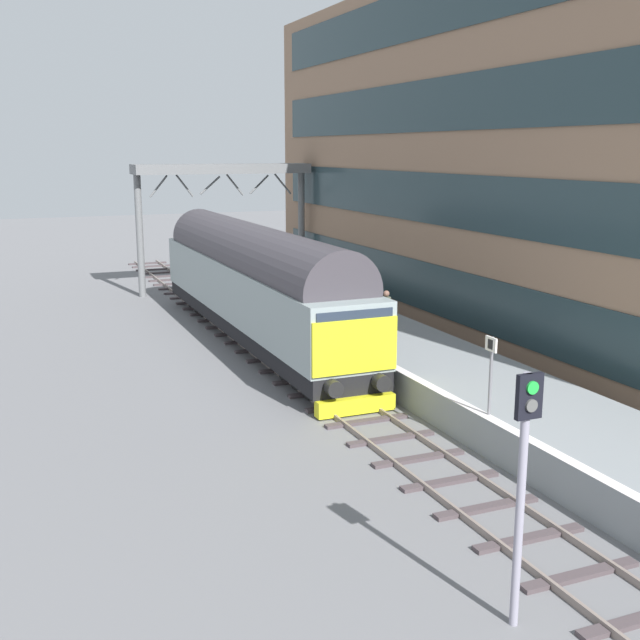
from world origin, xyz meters
name	(u,v)px	position (x,y,z in m)	size (l,w,h in m)	color
ground_plane	(309,381)	(0.00, 0.00, 0.00)	(140.00, 140.00, 0.00)	slate
track_main	(309,379)	(0.00, 0.00, 0.06)	(2.50, 60.00, 0.15)	gray
station_platform	(405,356)	(3.60, 0.00, 0.50)	(4.00, 44.00, 1.01)	gray
station_building	(499,157)	(9.52, 3.45, 7.22)	(5.09, 35.90, 14.44)	#8F6F56
diesel_locomotive	(254,280)	(0.00, 5.84, 2.49)	(2.74, 19.25, 4.68)	black
signal_post_near	(523,472)	(-1.97, -13.91, 2.65)	(0.44, 0.22, 4.23)	gray
platform_number_sign	(491,364)	(1.85, -7.54, 2.33)	(0.10, 0.44, 2.00)	slate
waiting_passenger	(386,309)	(3.35, 1.01, 1.99)	(0.40, 0.50, 1.64)	#37282D
overhead_footbridge	(222,178)	(2.05, 17.43, 6.01)	(9.30, 2.00, 6.77)	slate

